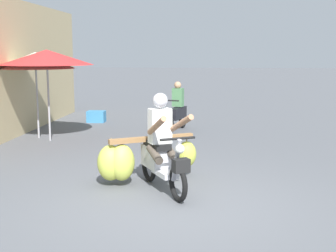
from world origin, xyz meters
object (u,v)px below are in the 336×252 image
Objects in this scene: motorbike_main_loaded at (142,156)px; motorbike_distant_ahead_left at (177,111)px; produce_crate at (96,117)px; market_umbrella_near_shop at (47,57)px; market_umbrella_further_along at (35,60)px.

motorbike_distant_ahead_left is (0.19, 5.54, 0.04)m from motorbike_main_loaded.
motorbike_distant_ahead_left is at bearing 88.05° from motorbike_main_loaded.
motorbike_distant_ahead_left is 3.05m from produce_crate.
market_umbrella_near_shop is (-2.92, 3.74, 1.57)m from motorbike_main_loaded.
motorbike_distant_ahead_left is 0.69× the size of market_umbrella_near_shop.
produce_crate is (-2.70, 1.35, -0.39)m from motorbike_distant_ahead_left.
market_umbrella_further_along reaches higher than produce_crate.
produce_crate is at bearing 153.43° from motorbike_distant_ahead_left.
market_umbrella_further_along is at bearing -106.77° from produce_crate.
market_umbrella_further_along reaches higher than motorbike_main_loaded.
market_umbrella_near_shop is 3.71m from produce_crate.
motorbike_distant_ahead_left is 4.08m from market_umbrella_further_along.
market_umbrella_further_along is 3.97× the size of produce_crate.
produce_crate is (-2.51, 6.89, -0.35)m from motorbike_main_loaded.
market_umbrella_near_shop is 1.03× the size of market_umbrella_further_along.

